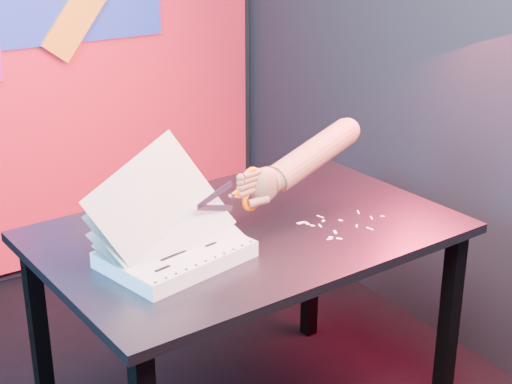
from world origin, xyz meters
TOP-DOWN VIEW (x-y plane):
  - room at (0.00, 0.00)m, footprint 3.01×3.01m
  - work_table at (0.50, -0.03)m, footprint 1.27×0.88m
  - printout_stack at (0.21, -0.11)m, footprint 0.46×0.35m
  - scissors at (0.47, -0.07)m, footprint 0.24×0.05m
  - hand_forearm at (0.72, -0.03)m, footprint 0.50×0.14m
  - paper_clippings at (0.73, -0.16)m, footprint 0.27×0.18m

SIDE VIEW (x-z plane):
  - work_table at x=0.50m, z-range 0.29..1.04m
  - paper_clippings at x=0.73m, z-range 0.75..0.75m
  - printout_stack at x=0.21m, z-range 0.60..0.96m
  - scissors at x=0.47m, z-range 0.82..0.96m
  - hand_forearm at x=0.72m, z-range 0.84..1.03m
  - room at x=0.00m, z-range 0.00..2.71m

